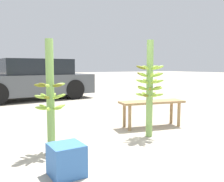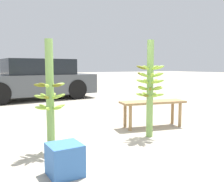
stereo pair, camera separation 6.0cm
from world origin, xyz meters
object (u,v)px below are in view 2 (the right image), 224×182
Objects in this scene: banana_stalk_left at (50,97)px; banana_stalk_center at (150,86)px; market_bench at (153,105)px; produce_crate at (65,160)px; parked_car at (35,80)px.

banana_stalk_left is 1.65m from banana_stalk_center.
banana_stalk_left reaches higher than market_bench.
banana_stalk_left is 4.43× the size of produce_crate.
banana_stalk_left is 1.17× the size of market_bench.
market_bench is 5.36m from parked_car.
banana_stalk_left is at bearing 83.15° from produce_crate.
market_bench is (2.12, 0.38, -0.35)m from banana_stalk_left.
market_bench is at bearing 10.24° from banana_stalk_left.
banana_stalk_center is 1.99m from produce_crate.
market_bench is 3.80× the size of produce_crate.
produce_crate is at bearing -138.57° from market_bench.
parked_car is 6.59m from produce_crate.
banana_stalk_center is 5.77m from parked_car.
banana_stalk_center is 0.38× the size of parked_car.
banana_stalk_left is at bearing -156.29° from market_bench.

